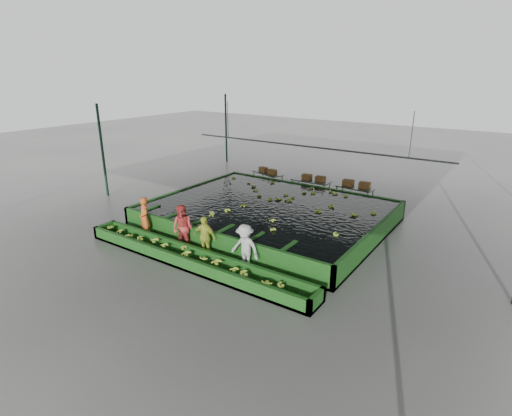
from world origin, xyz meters
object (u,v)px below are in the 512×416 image
Objects in this scene: worker_d at (245,248)px; packing_table_left at (268,180)px; sorting_trough at (191,259)px; box_stack_mid at (313,180)px; flotation_tank at (268,214)px; box_stack_left at (268,173)px; worker_a at (144,218)px; packing_table_right at (354,195)px; worker_c at (204,237)px; packing_table_mid at (311,189)px; box_stack_right at (356,187)px; worker_b at (183,228)px.

worker_d is 10.46m from packing_table_left.
box_stack_mid is at bearing 90.52° from sorting_trough.
box_stack_left is at bearing 123.12° from flotation_tank.
worker_a is 10.78m from packing_table_right.
box_stack_mid is at bearing -3.29° from box_stack_left.
packing_table_right is (2.16, 10.08, 0.18)m from sorting_trough.
packing_table_right is (2.21, 9.28, -0.37)m from worker_c.
sorting_trough is 7.95× the size of box_stack_left.
packing_table_mid is (3.10, 8.93, -0.39)m from worker_a.
packing_table_right is at bearing 87.71° from worker_d.
box_stack_right is at bearing 2.44° from box_stack_left.
worker_d is at bearing -92.23° from packing_table_right.
packing_table_mid is 1.11× the size of packing_table_right.
worker_a reaches higher than box_stack_right.
packing_table_left is at bearing 123.11° from flotation_tank.
box_stack_right is (2.40, 0.44, 0.39)m from packing_table_mid.
worker_c is at bearing -71.21° from box_stack_left.
worker_c is (-0.05, -4.30, 0.35)m from flotation_tank.
sorting_trough is (0.00, -5.10, -0.20)m from flotation_tank.
box_stack_mid reaches higher than packing_table_left.
worker_c is 0.80× the size of packing_table_left.
worker_b reaches higher than packing_table_mid.
flotation_tank is 4.70m from box_stack_mid.
worker_a is at bearing -127.68° from flotation_tank.
worker_a reaches higher than flotation_tank.
box_stack_left is (-4.96, 9.14, 0.06)m from worker_d.
flotation_tank is 5.45m from worker_a.
worker_a is 0.82× the size of packing_table_mid.
worker_a is 5.12m from worker_d.
sorting_trough is 5.53× the size of worker_b.
worker_d is (2.95, 0.00, -0.06)m from worker_b.
worker_c is (1.10, 0.00, -0.10)m from worker_b.
packing_table_left is 0.95× the size of packing_table_mid.
box_stack_left reaches higher than flotation_tank.
worker_b reaches higher than sorting_trough.
packing_table_mid is 1.63× the size of box_stack_mid.
packing_table_left is 1.54× the size of box_stack_mid.
worker_d is (5.12, 0.00, -0.02)m from worker_a.
sorting_trough is 1.55m from worker_b.
box_stack_right reaches higher than flotation_tank.
worker_d is at bearing -77.29° from packing_table_mid.
packing_table_mid is (0.93, 8.93, -0.42)m from worker_b.
box_stack_left reaches higher than sorting_trough.
worker_b is 0.86× the size of packing_table_mid.
sorting_trough is at bearing -102.09° from packing_table_right.
sorting_trough is 10.42m from box_stack_right.
box_stack_mid is (-0.09, 9.77, 0.71)m from sorting_trough.
worker_c is 1.85m from worker_d.
sorting_trough is 10.31m from packing_table_right.
packing_table_right is at bearing 1.41° from box_stack_left.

